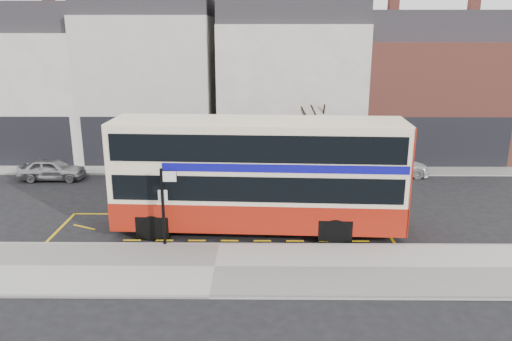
{
  "coord_description": "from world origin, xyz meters",
  "views": [
    {
      "loc": [
        1.61,
        -18.39,
        8.31
      ],
      "look_at": [
        1.43,
        2.0,
        2.46
      ],
      "focal_mm": 35.0,
      "sensor_mm": 36.0,
      "label": 1
    }
  ],
  "objects_px": {
    "bus_stop_post": "(164,199)",
    "street_tree_right": "(313,111)",
    "car_silver": "(52,169)",
    "double_decker_bus": "(259,174)",
    "car_white": "(392,165)",
    "car_grey": "(205,166)"
  },
  "relations": [
    {
      "from": "car_silver",
      "to": "car_grey",
      "type": "bearing_deg",
      "value": -87.98
    },
    {
      "from": "car_white",
      "to": "street_tree_right",
      "type": "xyz_separation_m",
      "value": [
        -4.54,
        1.65,
        2.88
      ]
    },
    {
      "from": "car_grey",
      "to": "car_white",
      "type": "xyz_separation_m",
      "value": [
        10.86,
        0.6,
        -0.08
      ]
    },
    {
      "from": "double_decker_bus",
      "to": "car_silver",
      "type": "height_order",
      "value": "double_decker_bus"
    },
    {
      "from": "bus_stop_post",
      "to": "car_white",
      "type": "distance_m",
      "value": 15.23
    },
    {
      "from": "double_decker_bus",
      "to": "car_silver",
      "type": "xyz_separation_m",
      "value": [
        -11.72,
        7.23,
        -1.88
      ]
    },
    {
      "from": "bus_stop_post",
      "to": "car_silver",
      "type": "xyz_separation_m",
      "value": [
        -8.1,
        8.97,
        -1.37
      ]
    },
    {
      "from": "double_decker_bus",
      "to": "car_white",
      "type": "bearing_deg",
      "value": 49.68
    },
    {
      "from": "double_decker_bus",
      "to": "car_grey",
      "type": "distance_m",
      "value": 8.5
    },
    {
      "from": "bus_stop_post",
      "to": "car_white",
      "type": "bearing_deg",
      "value": 41.36
    },
    {
      "from": "car_grey",
      "to": "double_decker_bus",
      "type": "bearing_deg",
      "value": -149.87
    },
    {
      "from": "car_grey",
      "to": "street_tree_right",
      "type": "xyz_separation_m",
      "value": [
        6.32,
        2.25,
        2.8
      ]
    },
    {
      "from": "car_grey",
      "to": "car_white",
      "type": "height_order",
      "value": "car_grey"
    },
    {
      "from": "car_silver",
      "to": "street_tree_right",
      "type": "height_order",
      "value": "street_tree_right"
    },
    {
      "from": "bus_stop_post",
      "to": "car_grey",
      "type": "relative_size",
      "value": 0.73
    },
    {
      "from": "car_white",
      "to": "street_tree_right",
      "type": "distance_m",
      "value": 5.63
    },
    {
      "from": "car_silver",
      "to": "double_decker_bus",
      "type": "bearing_deg",
      "value": -122.8
    },
    {
      "from": "bus_stop_post",
      "to": "street_tree_right",
      "type": "xyz_separation_m",
      "value": [
        6.82,
        11.69,
        1.51
      ]
    },
    {
      "from": "bus_stop_post",
      "to": "car_silver",
      "type": "relative_size",
      "value": 0.84
    },
    {
      "from": "double_decker_bus",
      "to": "bus_stop_post",
      "type": "xyz_separation_m",
      "value": [
        -3.62,
        -1.74,
        -0.51
      ]
    },
    {
      "from": "car_white",
      "to": "bus_stop_post",
      "type": "bearing_deg",
      "value": 134.32
    },
    {
      "from": "double_decker_bus",
      "to": "car_white",
      "type": "distance_m",
      "value": 11.51
    }
  ]
}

